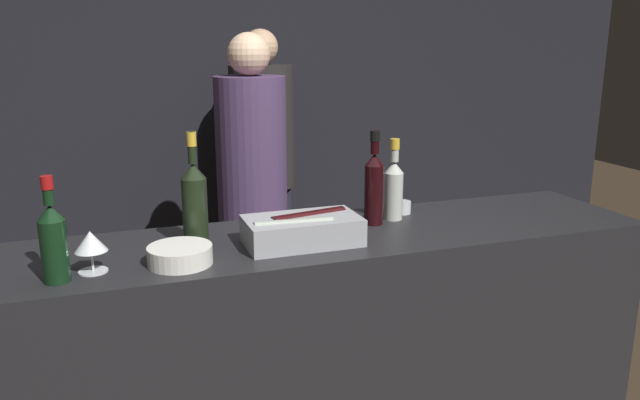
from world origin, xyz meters
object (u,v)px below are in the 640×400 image
object	(u,v)px
candle_votive	(401,207)
person_in_hoodie	(263,159)
red_wine_bottle_burgundy	(53,239)
rose_wine_bottle	(394,186)
bowl_white	(180,254)
ice_bin_with_bottles	(302,229)
person_blond_tee	(253,186)
red_wine_bottle_black_foil	(374,185)
champagne_bottle	(195,201)
wine_glass	(91,243)

from	to	relation	value
candle_votive	person_in_hoodie	distance (m)	1.57
candle_votive	red_wine_bottle_burgundy	size ratio (longest dim) A/B	0.25
rose_wine_bottle	bowl_white	bearing A→B (deg)	-164.42
ice_bin_with_bottles	rose_wine_bottle	bearing A→B (deg)	22.04
ice_bin_with_bottles	red_wine_bottle_burgundy	distance (m)	0.77
ice_bin_with_bottles	person_in_hoodie	size ratio (longest dim) A/B	0.22
candle_votive	red_wine_bottle_burgundy	distance (m)	1.29
bowl_white	person_blond_tee	world-z (taller)	person_blond_tee
ice_bin_with_bottles	bowl_white	xyz separation A→B (m)	(-0.41, -0.06, -0.02)
red_wine_bottle_burgundy	person_in_hoodie	world-z (taller)	person_in_hoodie
rose_wine_bottle	red_wine_bottle_black_foil	distance (m)	0.10
red_wine_bottle_black_foil	red_wine_bottle_burgundy	world-z (taller)	red_wine_bottle_black_foil
champagne_bottle	wine_glass	bearing A→B (deg)	-155.49
red_wine_bottle_black_foil	red_wine_bottle_burgundy	xyz separation A→B (m)	(-1.08, -0.23, -0.02)
ice_bin_with_bottles	person_in_hoodie	bearing A→B (deg)	79.90
bowl_white	ice_bin_with_bottles	bearing A→B (deg)	8.60
ice_bin_with_bottles	champagne_bottle	world-z (taller)	champagne_bottle
rose_wine_bottle	person_in_hoodie	xyz separation A→B (m)	(-0.10, 1.63, -0.18)
wine_glass	candle_votive	xyz separation A→B (m)	(1.15, 0.28, -0.07)
red_wine_bottle_burgundy	person_blond_tee	bearing A→B (deg)	55.16
candle_votive	red_wine_bottle_burgundy	world-z (taller)	red_wine_bottle_burgundy
person_blond_tee	champagne_bottle	bearing A→B (deg)	-78.36
wine_glass	red_wine_bottle_burgundy	xyz separation A→B (m)	(-0.10, -0.05, 0.04)
ice_bin_with_bottles	candle_votive	size ratio (longest dim) A/B	5.05
wine_glass	rose_wine_bottle	distance (m)	1.11
bowl_white	red_wine_bottle_black_foil	xyz separation A→B (m)	(0.73, 0.20, 0.12)
wine_glass	person_blond_tee	xyz separation A→B (m)	(0.76, 1.19, -0.15)
bowl_white	person_blond_tee	bearing A→B (deg)	67.03
candle_votive	rose_wine_bottle	distance (m)	0.14
bowl_white	candle_votive	size ratio (longest dim) A/B	2.60
rose_wine_bottle	ice_bin_with_bottles	bearing A→B (deg)	-157.96
rose_wine_bottle	red_wine_bottle_burgundy	distance (m)	1.21
ice_bin_with_bottles	rose_wine_bottle	xyz separation A→B (m)	(0.42, 0.17, 0.08)
red_wine_bottle_burgundy	person_in_hoodie	bearing A→B (deg)	60.20
ice_bin_with_bottles	bowl_white	size ratio (longest dim) A/B	1.94
ice_bin_with_bottles	wine_glass	size ratio (longest dim) A/B	3.04
bowl_white	red_wine_bottle_black_foil	world-z (taller)	red_wine_bottle_black_foil
red_wine_bottle_burgundy	champagne_bottle	bearing A→B (deg)	24.79
person_in_hoodie	red_wine_bottle_black_foil	bearing A→B (deg)	-63.89
bowl_white	person_blond_tee	distance (m)	1.31
wine_glass	champagne_bottle	size ratio (longest dim) A/B	0.33
champagne_bottle	person_blond_tee	distance (m)	1.15
candle_votive	champagne_bottle	xyz separation A→B (m)	(-0.83, -0.13, 0.13)
red_wine_bottle_black_foil	person_in_hoodie	distance (m)	1.67
bowl_white	candle_votive	bearing A→B (deg)	18.26
bowl_white	champagne_bottle	distance (m)	0.22
red_wine_bottle_burgundy	ice_bin_with_bottles	bearing A→B (deg)	6.78
wine_glass	person_in_hoodie	world-z (taller)	person_in_hoodie
bowl_white	wine_glass	size ratio (longest dim) A/B	1.56
candle_votive	red_wine_bottle_burgundy	bearing A→B (deg)	-165.41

